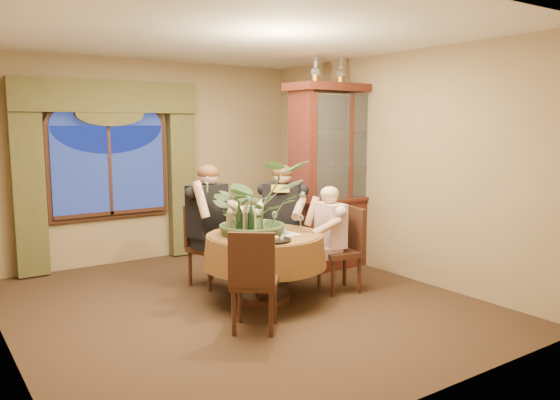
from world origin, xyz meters
TOP-DOWN VIEW (x-y plane):
  - floor at (0.00, 0.00)m, footprint 5.00×5.00m
  - wall_back at (0.00, 2.50)m, footprint 4.50×0.00m
  - wall_right at (2.25, 0.00)m, footprint 0.00×5.00m
  - ceiling at (0.00, 0.00)m, footprint 5.00×5.00m
  - window at (-0.60, 2.43)m, footprint 1.62×0.10m
  - arched_transom at (-0.60, 2.43)m, footprint 1.60×0.06m
  - drapery_left at (-1.63, 2.38)m, footprint 0.38×0.14m
  - drapery_right at (0.43, 2.38)m, footprint 0.38×0.14m
  - swag_valance at (-0.60, 2.35)m, footprint 2.45×0.16m
  - dining_table at (0.27, -0.07)m, footprint 1.58×1.58m
  - china_cabinet at (1.96, 0.69)m, footprint 1.50×0.59m
  - oil_lamp_left at (1.54, 0.69)m, footprint 0.11×0.11m
  - oil_lamp_center at (1.96, 0.69)m, footprint 0.11×0.11m
  - oil_lamp_right at (2.39, 0.69)m, footprint 0.11×0.11m
  - chair_right at (1.17, -0.25)m, footprint 0.49×0.49m
  - chair_back_right at (0.83, 0.54)m, footprint 0.59×0.59m
  - chair_back at (0.04, 0.78)m, footprint 0.51×0.51m
  - chair_front_left at (-0.26, -0.72)m, footprint 0.59×0.59m
  - person_pink at (1.10, -0.18)m, footprint 0.46×0.49m
  - person_back at (-0.01, 0.73)m, footprint 0.65×0.62m
  - person_scarf at (0.90, 0.49)m, footprint 0.70×0.70m
  - stoneware_vase at (0.15, 0.04)m, footprint 0.16×0.16m
  - centerpiece_plant at (0.21, 0.02)m, footprint 1.08×1.20m
  - olive_bowl at (0.35, -0.13)m, footprint 0.14×0.14m
  - cheese_platter at (0.13, -0.45)m, footprint 0.36×0.36m
  - wine_bottle_0 at (-0.09, 0.04)m, footprint 0.07×0.07m
  - wine_bottle_1 at (0.09, -0.02)m, footprint 0.07×0.07m
  - wine_bottle_2 at (0.08, -0.11)m, footprint 0.07×0.07m
  - wine_bottle_3 at (-0.03, -0.05)m, footprint 0.07×0.07m
  - tasting_paper_0 at (0.45, -0.22)m, footprint 0.22×0.31m
  - tasting_paper_1 at (0.55, 0.12)m, footprint 0.33×0.37m
  - tasting_paper_2 at (0.22, -0.33)m, footprint 0.24×0.32m
  - wine_glass_person_pink at (0.71, -0.13)m, footprint 0.07×0.07m
  - wine_glass_person_back at (0.13, 0.34)m, footprint 0.07×0.07m
  - wine_glass_person_scarf at (0.60, 0.22)m, footprint 0.07×0.07m

SIDE VIEW (x-z plane):
  - floor at x=0.00m, z-range 0.00..0.00m
  - dining_table at x=0.27m, z-range 0.00..0.75m
  - chair_right at x=1.17m, z-range 0.00..0.96m
  - chair_back_right at x=0.83m, z-range 0.00..0.96m
  - chair_back at x=0.04m, z-range 0.00..0.96m
  - chair_front_left at x=-0.26m, z-range 0.00..0.96m
  - person_pink at x=1.10m, z-range 0.00..1.22m
  - person_scarf at x=0.90m, z-range 0.00..1.44m
  - person_back at x=-0.01m, z-range 0.00..1.46m
  - tasting_paper_0 at x=0.45m, z-range 0.75..0.76m
  - tasting_paper_1 at x=0.55m, z-range 0.75..0.76m
  - tasting_paper_2 at x=0.22m, z-range 0.75..0.76m
  - cheese_platter at x=0.13m, z-range 0.75..0.77m
  - olive_bowl at x=0.35m, z-range 0.75..0.79m
  - wine_glass_person_pink at x=0.71m, z-range 0.75..0.93m
  - wine_glass_person_back at x=0.13m, z-range 0.75..0.93m
  - wine_glass_person_scarf at x=0.60m, z-range 0.75..0.93m
  - stoneware_vase at x=0.15m, z-range 0.75..1.05m
  - wine_bottle_0 at x=-0.09m, z-range 0.75..1.08m
  - wine_bottle_1 at x=0.09m, z-range 0.75..1.08m
  - wine_bottle_2 at x=0.08m, z-range 0.75..1.08m
  - wine_bottle_3 at x=-0.03m, z-range 0.75..1.08m
  - drapery_left at x=-1.63m, z-range 0.02..2.34m
  - drapery_right at x=0.43m, z-range 0.02..2.34m
  - china_cabinet at x=1.96m, z-range 0.00..2.44m
  - window at x=-0.60m, z-range 0.64..1.96m
  - wall_back at x=0.00m, z-range -0.85..3.65m
  - wall_right at x=2.25m, z-range -1.10..3.90m
  - centerpiece_plant at x=0.21m, z-range 0.95..1.89m
  - arched_transom at x=-0.60m, z-range 1.86..2.30m
  - swag_valance at x=-0.60m, z-range 2.07..2.49m
  - oil_lamp_left at x=1.54m, z-range 2.44..2.78m
  - oil_lamp_center at x=1.96m, z-range 2.44..2.78m
  - oil_lamp_right at x=2.39m, z-range 2.44..2.78m
  - ceiling at x=0.00m, z-range 2.80..2.80m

